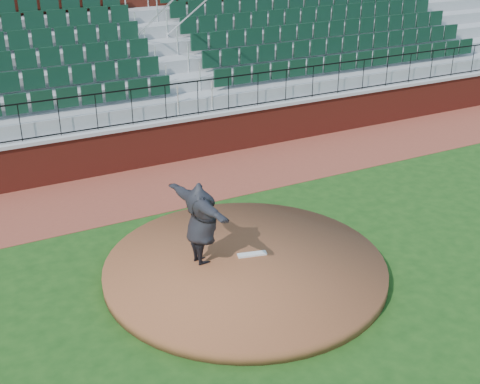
{
  "coord_description": "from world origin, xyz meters",
  "views": [
    {
      "loc": [
        -5.74,
        -9.37,
        6.86
      ],
      "look_at": [
        0.0,
        1.5,
        1.3
      ],
      "focal_mm": 47.1,
      "sensor_mm": 36.0,
      "label": 1
    }
  ],
  "objects": [
    {
      "name": "pitcher",
      "position": [
        -1.22,
        0.85,
        1.14
      ],
      "size": [
        0.82,
        2.23,
        1.77
      ],
      "primitive_type": "imported",
      "rotation": [
        0.0,
        0.0,
        1.68
      ],
      "color": "black",
      "rests_on": "pitchers_mound"
    },
    {
      "name": "field_wall",
      "position": [
        0.0,
        7.0,
        0.6
      ],
      "size": [
        34.0,
        0.35,
        1.2
      ],
      "primitive_type": "cube",
      "color": "maroon",
      "rests_on": "ground"
    },
    {
      "name": "wall_railing",
      "position": [
        0.0,
        7.0,
        1.8
      ],
      "size": [
        34.0,
        0.05,
        1.0
      ],
      "primitive_type": null,
      "color": "black",
      "rests_on": "wall_cap"
    },
    {
      "name": "seating_stands",
      "position": [
        0.0,
        9.72,
        2.3
      ],
      "size": [
        34.0,
        5.1,
        4.6
      ],
      "primitive_type": null,
      "color": "gray",
      "rests_on": "ground"
    },
    {
      "name": "ground",
      "position": [
        0.0,
        0.0,
        0.0
      ],
      "size": [
        90.0,
        90.0,
        0.0
      ],
      "primitive_type": "plane",
      "color": "#193F12",
      "rests_on": "ground"
    },
    {
      "name": "pitching_rubber",
      "position": [
        -0.19,
        0.61,
        0.27
      ],
      "size": [
        0.63,
        0.3,
        0.04
      ],
      "primitive_type": "cube",
      "rotation": [
        0.0,
        0.0,
        -0.24
      ],
      "color": "silver",
      "rests_on": "pitchers_mound"
    },
    {
      "name": "warning_track",
      "position": [
        0.0,
        5.4,
        0.01
      ],
      "size": [
        34.0,
        3.2,
        0.01
      ],
      "primitive_type": "cube",
      "color": "brown",
      "rests_on": "ground"
    },
    {
      "name": "concourse_wall",
      "position": [
        0.0,
        12.52,
        2.75
      ],
      "size": [
        34.0,
        0.5,
        5.5
      ],
      "primitive_type": "cube",
      "color": "maroon",
      "rests_on": "ground"
    },
    {
      "name": "pitchers_mound",
      "position": [
        -0.46,
        0.4,
        0.12
      ],
      "size": [
        5.76,
        5.76,
        0.25
      ],
      "primitive_type": "cylinder",
      "color": "brown",
      "rests_on": "ground"
    },
    {
      "name": "wall_cap",
      "position": [
        0.0,
        7.0,
        1.25
      ],
      "size": [
        34.0,
        0.45,
        0.1
      ],
      "primitive_type": "cube",
      "color": "#B7B7B7",
      "rests_on": "field_wall"
    }
  ]
}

